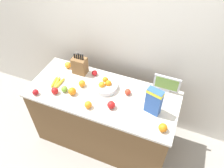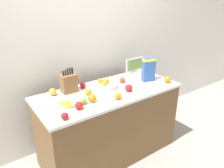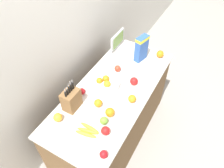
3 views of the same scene
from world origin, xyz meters
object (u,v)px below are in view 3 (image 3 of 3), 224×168
knife_block (71,99)px  orange_mid_right (132,99)px  orange_front_right (58,117)px  apple_rightmost (104,121)px  orange_front_center (160,54)px  apple_rear (104,154)px  apple_near_bananas (82,91)px  orange_mid_left (110,112)px  apple_by_knife_block (106,131)px  banana_bunch (88,131)px  apple_front (134,81)px  small_monitor (117,40)px  fruit_bowl (106,84)px  orange_near_bowl (98,103)px  cereal_box (141,48)px  apple_middle (118,68)px

knife_block → orange_mid_right: 0.57m
orange_mid_right → orange_front_right: (-0.51, 0.48, 0.00)m
orange_mid_right → orange_front_right: bearing=137.2°
apple_rightmost → orange_front_center: orange_front_center is taller
apple_rear → apple_rightmost: apple_rightmost is taller
apple_near_bananas → orange_mid_left: orange_mid_left is taller
knife_block → apple_by_knife_block: 0.43m
apple_rear → apple_near_bananas: same height
apple_rear → orange_front_right: (0.10, 0.53, 0.01)m
apple_near_bananas → banana_bunch: bearing=-139.2°
apple_near_bananas → apple_front: bearing=-46.3°
apple_rear → orange_mid_left: orange_mid_left is taller
apple_front → small_monitor: bearing=43.7°
apple_by_knife_block → apple_near_bananas: size_ratio=1.17×
fruit_bowl → orange_near_bowl: 0.26m
apple_near_bananas → orange_front_center: bearing=-26.8°
small_monitor → banana_bunch: bearing=-163.6°
banana_bunch → orange_near_bowl: 0.30m
small_monitor → apple_rear: small_monitor is taller
apple_front → orange_front_right: bearing=151.9°
banana_bunch → orange_mid_left: 0.26m
small_monitor → orange_mid_left: bearing=-155.4°
fruit_bowl → orange_front_center: fruit_bowl is taller
orange_near_bowl → orange_mid_left: bearing=-105.4°
apple_rightmost → cereal_box: bearing=5.0°
apple_by_knife_block → orange_front_right: (-0.09, 0.43, 0.00)m
small_monitor → orange_mid_right: size_ratio=3.63×
knife_block → fruit_bowl: (0.38, -0.13, -0.07)m
apple_front → orange_front_center: orange_front_center is taller
small_monitor → cereal_box: bearing=-100.7°
cereal_box → apple_by_knife_block: (-1.04, -0.15, -0.13)m
banana_bunch → orange_mid_right: 0.52m
apple_middle → orange_near_bowl: (-0.52, -0.07, 0.00)m
apple_near_bananas → orange_mid_right: size_ratio=0.85×
apple_rightmost → orange_near_bowl: (0.14, 0.15, 0.00)m
fruit_bowl → apple_rightmost: size_ratio=3.82×
apple_near_bananas → orange_mid_right: bearing=-72.2°
orange_near_bowl → apple_rightmost: bearing=-134.0°
orange_front_right → orange_mid_left: bearing=-54.0°
cereal_box → orange_mid_left: 0.87m
fruit_bowl → orange_mid_right: size_ratio=3.51×
cereal_box → banana_bunch: cereal_box is taller
fruit_bowl → banana_bunch: (-0.54, -0.14, -0.02)m
small_monitor → orange_front_right: small_monitor is taller
apple_by_knife_block → orange_near_bowl: (0.22, 0.21, -0.00)m
fruit_bowl → apple_near_bananas: 0.25m
knife_block → orange_mid_right: size_ratio=4.04×
banana_bunch → fruit_bowl: bearing=14.5°
small_monitor → orange_mid_right: small_monitor is taller
fruit_bowl → apple_by_knife_block: fruit_bowl is taller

